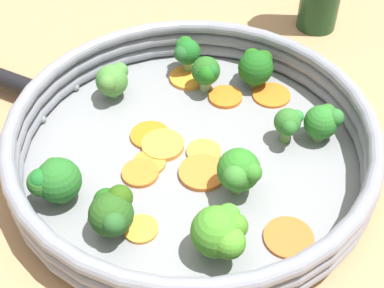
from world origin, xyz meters
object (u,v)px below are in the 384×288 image
carrot_slice_7 (202,172)px  carrot_slice_4 (149,163)px  carrot_slice_0 (271,95)px  carrot_slice_10 (150,135)px  broccoli_floret_9 (323,121)px  broccoli_floret_7 (256,66)px  broccoli_floret_8 (112,211)px  broccoli_floret_6 (206,72)px  broccoli_floret_2 (221,232)px  carrot_slice_2 (163,145)px  broccoli_floret_3 (112,80)px  skillet (192,158)px  carrot_slice_1 (204,150)px  broccoli_floret_1 (54,180)px  carrot_slice_5 (188,77)px  carrot_slice_11 (141,229)px  broccoli_floret_5 (239,171)px  carrot_slice_6 (289,238)px  broccoli_floret_0 (186,51)px  broccoli_floret_4 (288,123)px  carrot_slice_3 (59,183)px  carrot_slice_8 (225,97)px  carrot_slice_9 (140,173)px

carrot_slice_7 → carrot_slice_4: bearing=161.2°
carrot_slice_0 → carrot_slice_10: bearing=-159.0°
carrot_slice_0 → broccoli_floret_9: size_ratio=1.07×
broccoli_floret_7 → broccoli_floret_8: size_ratio=0.94×
broccoli_floret_6 → broccoli_floret_7: 0.06m
broccoli_floret_2 → broccoli_floret_6: size_ratio=1.18×
carrot_slice_2 → broccoli_floret_3: size_ratio=1.06×
skillet → carrot_slice_1: carrot_slice_1 is taller
carrot_slice_4 → broccoli_floret_1: (-0.09, -0.04, 0.03)m
carrot_slice_5 → carrot_slice_11: same height
carrot_slice_0 → carrot_slice_7: 0.15m
broccoli_floret_3 → broccoli_floret_5: size_ratio=0.83×
carrot_slice_2 → carrot_slice_6: 0.16m
carrot_slice_4 → broccoli_floret_0: size_ratio=0.74×
carrot_slice_5 → carrot_slice_6: bearing=-73.5°
broccoli_floret_7 → broccoli_floret_8: (-0.16, -0.20, 0.00)m
carrot_slice_6 → broccoli_floret_5: bearing=123.9°
carrot_slice_0 → skillet: bearing=-139.6°
broccoli_floret_1 → broccoli_floret_4: (0.23, 0.06, -0.00)m
carrot_slice_2 → carrot_slice_11: size_ratio=1.42×
carrot_slice_3 → broccoli_floret_8: 0.08m
broccoli_floret_5 → broccoli_floret_9: 0.12m
carrot_slice_11 → broccoli_floret_7: (0.14, 0.20, 0.02)m
broccoli_floret_8 → broccoli_floret_6: bearing=61.4°
carrot_slice_3 → broccoli_floret_1: (0.00, -0.02, 0.02)m
carrot_slice_8 → broccoli_floret_2: broccoli_floret_2 is taller
carrot_slice_2 → broccoli_floret_5: (0.07, -0.07, 0.03)m
broccoli_floret_0 → carrot_slice_3: bearing=-129.2°
broccoli_floret_0 → broccoli_floret_4: (0.10, -0.13, -0.00)m
broccoli_floret_5 → skillet: bearing=125.1°
broccoli_floret_0 → broccoli_floret_2: (0.01, -0.26, 0.00)m
carrot_slice_6 → broccoli_floret_3: (-0.16, 0.21, 0.02)m
carrot_slice_2 → broccoli_floret_7: size_ratio=0.97×
carrot_slice_9 → carrot_slice_10: (0.01, 0.05, -0.00)m
carrot_slice_0 → carrot_slice_11: (-0.15, -0.18, 0.00)m
carrot_slice_6 → carrot_slice_10: same height
carrot_slice_1 → carrot_slice_6: bearing=-60.5°
carrot_slice_3 → broccoli_floret_2: broccoli_floret_2 is taller
carrot_slice_7 → broccoli_floret_7: 0.16m
skillet → broccoli_floret_7: size_ratio=7.68×
carrot_slice_7 → broccoli_floret_1: 0.14m
broccoli_floret_1 → broccoli_floret_4: bearing=14.4°
carrot_slice_8 → broccoli_floret_4: size_ratio=0.96×
carrot_slice_3 → carrot_slice_4: 0.09m
carrot_slice_10 → carrot_slice_11: same height
carrot_slice_10 → broccoli_floret_6: bearing=46.3°
carrot_slice_9 → carrot_slice_6: bearing=-34.2°
carrot_slice_2 → broccoli_floret_5: 0.10m
broccoli_floret_7 → carrot_slice_8: bearing=-148.7°
carrot_slice_6 → carrot_slice_10: 0.19m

